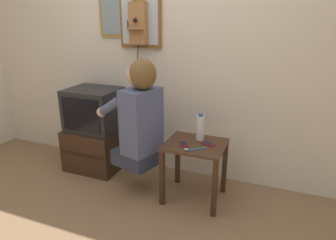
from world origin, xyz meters
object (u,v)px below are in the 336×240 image
object	(u,v)px
television	(94,109)
toothbrush	(194,149)
cell_phone_spare	(208,144)
framed_picture	(118,16)
cell_phone_held	(183,144)
water_bottle	(200,128)
wall_mirror	(140,12)
person	(139,115)
wall_phone_antique	(139,23)

from	to	relation	value
television	toothbrush	size ratio (longest dim) A/B	3.32
cell_phone_spare	toothbrush	world-z (taller)	toothbrush
framed_picture	cell_phone_held	xyz separation A→B (m)	(0.87, -0.49, -1.03)
framed_picture	water_bottle	world-z (taller)	framed_picture
wall_mirror	cell_phone_held	bearing A→B (deg)	-38.04
television	cell_phone_spare	distance (m)	1.28
person	wall_phone_antique	xyz separation A→B (m)	(-0.22, 0.47, 0.75)
framed_picture	wall_mirror	bearing A→B (deg)	-0.72
wall_mirror	toothbrush	size ratio (longest dim) A/B	4.22
cell_phone_held	wall_mirror	bearing A→B (deg)	110.07
wall_phone_antique	toothbrush	distance (m)	1.32
cell_phone_spare	cell_phone_held	bearing A→B (deg)	136.69
cell_phone_spare	water_bottle	world-z (taller)	water_bottle
television	cell_phone_held	world-z (taller)	television
cell_phone_held	toothbrush	distance (m)	0.14
person	cell_phone_spare	bearing A→B (deg)	-63.65
cell_phone_held	water_bottle	distance (m)	0.21
person	wall_mirror	bearing A→B (deg)	39.90
cell_phone_held	toothbrush	size ratio (longest dim) A/B	0.88
person	toothbrush	xyz separation A→B (m)	(0.52, -0.05, -0.22)
wall_phone_antique	cell_phone_held	distance (m)	1.23
framed_picture	cell_phone_spare	size ratio (longest dim) A/B	3.00
cell_phone_spare	toothbrush	distance (m)	0.17
person	water_bottle	world-z (taller)	person
toothbrush	cell_phone_held	bearing A→B (deg)	18.59
wall_phone_antique	framed_picture	xyz separation A→B (m)	(-0.25, 0.04, 0.06)
cell_phone_held	water_bottle	world-z (taller)	water_bottle
framed_picture	toothbrush	size ratio (longest dim) A/B	2.64
television	framed_picture	distance (m)	0.97
person	framed_picture	xyz separation A→B (m)	(-0.47, 0.51, 0.81)
framed_picture	toothbrush	world-z (taller)	framed_picture
television	water_bottle	bearing A→B (deg)	-4.38
cell_phone_held	water_bottle	xyz separation A→B (m)	(0.10, 0.16, 0.11)
wall_phone_antique	cell_phone_held	world-z (taller)	wall_phone_antique
wall_mirror	water_bottle	size ratio (longest dim) A/B	2.73
person	cell_phone_held	size ratio (longest dim) A/B	7.08
person	cell_phone_spare	world-z (taller)	person
person	wall_phone_antique	size ratio (longest dim) A/B	1.20
framed_picture	water_bottle	xyz separation A→B (m)	(0.97, -0.33, -0.92)
person	wall_mirror	size ratio (longest dim) A/B	1.47
cell_phone_held	water_bottle	bearing A→B (deg)	25.25
framed_picture	cell_phone_held	world-z (taller)	framed_picture
water_bottle	toothbrush	size ratio (longest dim) A/B	1.54
cell_phone_held	water_bottle	size ratio (longest dim) A/B	0.57
water_bottle	framed_picture	bearing A→B (deg)	161.04
wall_phone_antique	cell_phone_spare	xyz separation A→B (m)	(0.81, -0.37, -0.97)
person	wall_phone_antique	world-z (taller)	wall_phone_antique
television	cell_phone_held	size ratio (longest dim) A/B	3.78
water_bottle	cell_phone_held	bearing A→B (deg)	-122.87
wall_mirror	cell_phone_spare	size ratio (longest dim) A/B	4.78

